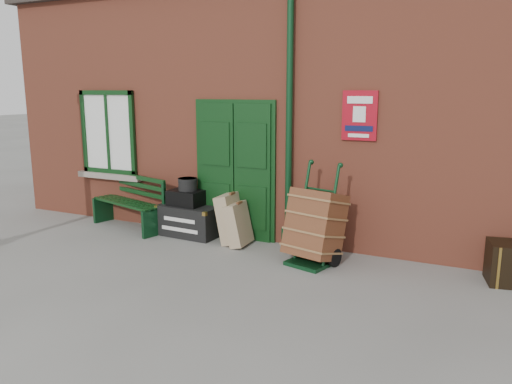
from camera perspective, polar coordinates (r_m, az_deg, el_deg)
The scene contains 9 objects.
ground at distance 6.99m, azimuth -5.81°, elevation -8.60°, with size 80.00×80.00×0.00m, color gray.
station_building at distance 9.72m, azimuth 4.80°, elevation 10.11°, with size 10.30×4.30×4.36m.
bench at distance 9.09m, azimuth -14.10°, elevation -0.99°, with size 1.62×0.89×0.96m.
houdini_trunk at distance 8.47m, azimuth -7.59°, elevation -3.23°, with size 1.03×0.56×0.51m, color black.
strongbox at distance 8.40m, azimuth -7.95°, elevation -0.65°, with size 0.56×0.41×0.26m, color black.
hatbox at distance 8.34m, azimuth -7.82°, elevation 0.88°, with size 0.31×0.31×0.21m, color black.
suitcase_back at distance 7.98m, azimuth -2.86°, elevation -2.99°, with size 0.22×0.55×0.77m, color tan.
suitcase_front at distance 7.83m, azimuth -2.05°, elevation -3.69°, with size 0.20×0.50×0.66m, color tan.
porter_trolley at distance 7.04m, azimuth 6.74°, elevation -3.86°, with size 0.84×0.88×1.40m.
Camera 1 is at (3.44, -5.59, 2.41)m, focal length 35.00 mm.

